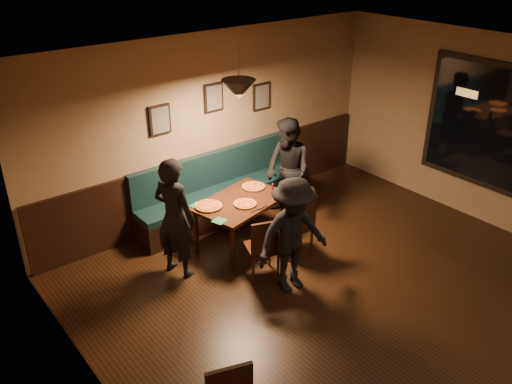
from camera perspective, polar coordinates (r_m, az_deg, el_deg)
floor at (r=6.51m, az=14.11°, el=-13.23°), size 7.00×7.00×0.00m
ceiling at (r=5.23m, az=17.52°, el=11.19°), size 7.00×7.00×0.00m
wall_back at (r=8.05m, az=-4.58°, el=7.04°), size 6.00×0.00×6.00m
wall_left at (r=4.07m, az=-11.78°, el=-15.30°), size 0.00×7.00×7.00m
wainscot at (r=8.37m, az=-4.25°, el=1.18°), size 5.88×0.06×1.00m
booth_bench at (r=8.17m, az=-3.17°, el=0.54°), size 3.00×0.60×1.00m
window_frame at (r=8.31m, az=25.39°, el=5.89°), size 0.06×2.56×1.86m
window_glass at (r=8.29m, az=25.29°, el=5.85°), size 0.00×2.40×2.40m
picture_left at (r=7.49m, az=-10.27°, el=7.62°), size 0.32×0.04×0.42m
picture_center at (r=7.89m, az=-4.58°, el=10.07°), size 0.32×0.04×0.42m
picture_right at (r=8.44m, az=0.58°, el=10.20°), size 0.32×0.04×0.42m
pendant_lamp at (r=6.79m, az=-1.88°, el=10.92°), size 0.44×0.44×0.25m
dining_table at (r=7.53m, az=-1.66°, el=-3.21°), size 1.43×1.09×0.68m
chair_near_left at (r=6.79m, az=0.61°, el=-5.82°), size 0.50×0.50×0.88m
chair_near_right at (r=7.26m, az=4.15°, el=-3.41°), size 0.48×0.48×0.92m
diner_left at (r=6.74m, az=-8.70°, el=-2.77°), size 0.58×0.69×1.62m
diner_right at (r=8.00m, az=3.44°, el=2.32°), size 0.67×0.82×1.60m
diner_front at (r=6.43m, az=3.98°, el=-4.70°), size 1.03×0.68×1.50m
pizza_a at (r=7.20m, az=-5.10°, el=-1.49°), size 0.42×0.42×0.04m
pizza_b at (r=7.23m, az=-1.18°, el=-1.26°), size 0.42×0.42×0.04m
pizza_c at (r=7.71m, az=-0.28°, el=0.60°), size 0.36×0.36×0.04m
soda_glass at (r=7.44m, az=3.06°, el=0.03°), size 0.09×0.09×0.15m
tabasco_bottle at (r=7.63m, az=1.79°, el=0.61°), size 0.03×0.03×0.11m
napkin_a at (r=7.26m, az=-6.32°, el=-1.46°), size 0.21×0.21×0.01m
napkin_b at (r=6.86m, az=-3.93°, el=-3.11°), size 0.20×0.20×0.01m
cutlery_set at (r=7.12m, az=0.26°, el=-1.90°), size 0.18×0.03×0.00m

